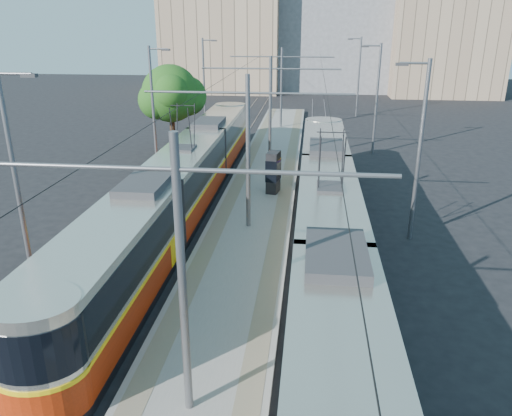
# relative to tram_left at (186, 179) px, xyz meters

# --- Properties ---
(ground) EXTENTS (160.00, 160.00, 0.00)m
(ground) POSITION_rel_tram_left_xyz_m (3.60, -10.56, -1.71)
(ground) COLOR black
(ground) RESTS_ON ground
(platform) EXTENTS (4.00, 50.00, 0.30)m
(platform) POSITION_rel_tram_left_xyz_m (3.60, 6.44, -1.56)
(platform) COLOR gray
(platform) RESTS_ON ground
(tactile_strip_left) EXTENTS (0.70, 50.00, 0.01)m
(tactile_strip_left) POSITION_rel_tram_left_xyz_m (2.15, 6.44, -1.40)
(tactile_strip_left) COLOR gray
(tactile_strip_left) RESTS_ON platform
(tactile_strip_right) EXTENTS (0.70, 50.00, 0.01)m
(tactile_strip_right) POSITION_rel_tram_left_xyz_m (5.05, 6.44, -1.40)
(tactile_strip_right) COLOR gray
(tactile_strip_right) RESTS_ON platform
(rails) EXTENTS (8.71, 70.00, 0.03)m
(rails) POSITION_rel_tram_left_xyz_m (3.60, 6.44, -1.69)
(rails) COLOR gray
(rails) RESTS_ON ground
(track_arrow) EXTENTS (1.20, 5.00, 0.01)m
(track_arrow) POSITION_rel_tram_left_xyz_m (0.00, -13.56, -1.70)
(track_arrow) COLOR silver
(track_arrow) RESTS_ON ground
(tram_left) EXTENTS (2.43, 31.70, 5.50)m
(tram_left) POSITION_rel_tram_left_xyz_m (0.00, 0.00, 0.00)
(tram_left) COLOR black
(tram_left) RESTS_ON ground
(tram_right) EXTENTS (2.43, 31.19, 5.50)m
(tram_right) POSITION_rel_tram_left_xyz_m (7.20, -5.63, 0.15)
(tram_right) COLOR black
(tram_right) RESTS_ON ground
(catenary) EXTENTS (9.20, 70.00, 7.00)m
(catenary) POSITION_rel_tram_left_xyz_m (3.60, 3.60, 2.82)
(catenary) COLOR slate
(catenary) RESTS_ON platform
(street_lamps) EXTENTS (15.18, 38.22, 8.00)m
(street_lamps) POSITION_rel_tram_left_xyz_m (3.60, 10.44, 2.48)
(street_lamps) COLOR slate
(street_lamps) RESTS_ON ground
(shelter) EXTENTS (0.83, 1.16, 2.33)m
(shelter) POSITION_rel_tram_left_xyz_m (4.37, 2.54, -0.18)
(shelter) COLOR black
(shelter) RESTS_ON platform
(tree) EXTENTS (4.53, 4.19, 6.59)m
(tree) POSITION_rel_tram_left_xyz_m (-3.54, 11.58, 2.75)
(tree) COLOR #382314
(tree) RESTS_ON ground
(building_left) EXTENTS (16.32, 12.24, 14.88)m
(building_left) POSITION_rel_tram_left_xyz_m (-6.40, 49.44, 5.74)
(building_left) COLOR tan
(building_left) RESTS_ON ground
(building_centre) EXTENTS (18.36, 14.28, 17.69)m
(building_centre) POSITION_rel_tram_left_xyz_m (9.60, 53.44, 7.15)
(building_centre) COLOR gray
(building_centre) RESTS_ON ground
(building_right) EXTENTS (14.28, 10.20, 13.07)m
(building_right) POSITION_rel_tram_left_xyz_m (23.60, 47.44, 4.84)
(building_right) COLOR tan
(building_right) RESTS_ON ground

